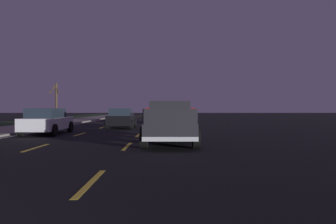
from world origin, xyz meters
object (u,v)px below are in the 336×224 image
at_px(sedan_black, 122,118).
at_px(bare_tree_far, 56,101).
at_px(sedan_white, 47,121).
at_px(sedan_silver, 167,116).
at_px(pickup_truck, 170,122).

height_order(sedan_black, bare_tree_far, bare_tree_far).
xyz_separation_m(sedan_black, bare_tree_far, (15.02, 10.48, 1.72)).
relative_size(sedan_white, bare_tree_far, 0.93).
xyz_separation_m(sedan_white, sedan_silver, (12.04, -7.26, 0.00)).
height_order(sedan_white, bare_tree_far, bare_tree_far).
relative_size(pickup_truck, sedan_silver, 1.23).
distance_m(sedan_black, sedan_silver, 7.45).
distance_m(pickup_truck, sedan_white, 8.48).
relative_size(sedan_black, sedan_silver, 1.01).
xyz_separation_m(sedan_white, sedan_black, (5.52, -3.64, 0.00)).
bearing_deg(bare_tree_far, sedan_silver, -121.12).
bearing_deg(sedan_white, bare_tree_far, 18.41).
bearing_deg(sedan_white, sedan_silver, -31.11).
xyz_separation_m(pickup_truck, sedan_silver, (16.44, -0.02, -0.13)).
relative_size(pickup_truck, bare_tree_far, 1.14).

